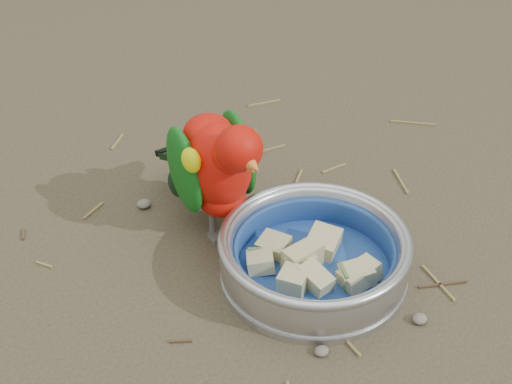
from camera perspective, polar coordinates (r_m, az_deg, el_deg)
ground at (r=0.94m, az=5.45°, el=-6.25°), size 60.00×60.00×0.00m
food_bowl at (r=0.93m, az=4.19°, el=-5.84°), size 0.22×0.22×0.02m
bowl_wall at (r=0.91m, az=4.27°, el=-4.44°), size 0.22×0.22×0.04m
fruit_wedges at (r=0.92m, az=4.25°, el=-4.77°), size 0.13×0.13×0.03m
lory_parrot at (r=0.95m, az=-2.81°, el=1.30°), size 0.10×0.21×0.17m
ground_debris at (r=0.97m, az=5.26°, el=-4.18°), size 0.90×0.80×0.01m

